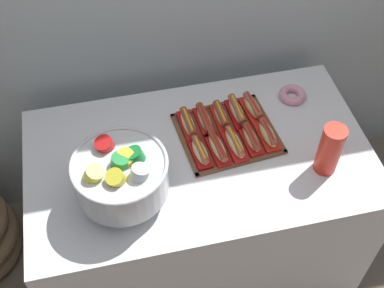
% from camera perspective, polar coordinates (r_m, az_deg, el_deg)
% --- Properties ---
extents(ground_plane, '(10.00, 10.00, 0.00)m').
position_cam_1_polar(ground_plane, '(2.79, 0.65, -11.57)').
color(ground_plane, '#7A6B5B').
extents(buffet_table, '(1.45, 0.83, 0.80)m').
position_cam_1_polar(buffet_table, '(2.43, 0.74, -6.84)').
color(buffet_table, silver).
rests_on(buffet_table, ground_plane).
extents(serving_tray, '(0.44, 0.40, 0.01)m').
position_cam_1_polar(serving_tray, '(2.19, 3.97, 1.16)').
color(serving_tray, brown).
rests_on(serving_tray, buffet_table).
extents(hot_dog_0, '(0.08, 0.16, 0.06)m').
position_cam_1_polar(hot_dog_0, '(2.08, 0.96, -0.90)').
color(hot_dog_0, '#B21414').
rests_on(hot_dog_0, serving_tray).
extents(hot_dog_1, '(0.08, 0.19, 0.06)m').
position_cam_1_polar(hot_dog_1, '(2.10, 2.89, -0.40)').
color(hot_dog_1, '#B21414').
rests_on(hot_dog_1, serving_tray).
extents(hot_dog_2, '(0.08, 0.19, 0.06)m').
position_cam_1_polar(hot_dog_2, '(2.12, 4.80, 0.08)').
color(hot_dog_2, red).
rests_on(hot_dog_2, serving_tray).
extents(hot_dog_3, '(0.07, 0.16, 0.06)m').
position_cam_1_polar(hot_dog_3, '(2.14, 6.66, 0.56)').
color(hot_dog_3, red).
rests_on(hot_dog_3, serving_tray).
extents(hot_dog_4, '(0.08, 0.17, 0.06)m').
position_cam_1_polar(hot_dog_4, '(2.17, 8.49, 1.07)').
color(hot_dog_4, red).
rests_on(hot_dog_4, serving_tray).
extents(hot_dog_5, '(0.07, 0.19, 0.06)m').
position_cam_1_polar(hot_dog_5, '(2.19, -0.44, 2.30)').
color(hot_dog_5, red).
rests_on(hot_dog_5, serving_tray).
extents(hot_dog_6, '(0.07, 0.18, 0.06)m').
position_cam_1_polar(hot_dog_6, '(2.20, 1.42, 2.75)').
color(hot_dog_6, red).
rests_on(hot_dog_6, serving_tray).
extents(hot_dog_7, '(0.06, 0.16, 0.06)m').
position_cam_1_polar(hot_dog_7, '(2.22, 3.25, 3.20)').
color(hot_dog_7, red).
rests_on(hot_dog_7, serving_tray).
extents(hot_dog_8, '(0.07, 0.19, 0.07)m').
position_cam_1_polar(hot_dog_8, '(2.24, 5.06, 3.68)').
color(hot_dog_8, '#B21414').
rests_on(hot_dog_8, serving_tray).
extents(hot_dog_9, '(0.09, 0.17, 0.06)m').
position_cam_1_polar(hot_dog_9, '(2.26, 6.82, 4.09)').
color(hot_dog_9, red).
rests_on(hot_dog_9, serving_tray).
extents(punch_bowl, '(0.36, 0.36, 0.27)m').
position_cam_1_polar(punch_bowl, '(1.88, -8.00, -3.47)').
color(punch_bowl, silver).
rests_on(punch_bowl, buffet_table).
extents(cup_stack, '(0.09, 0.09, 0.23)m').
position_cam_1_polar(cup_stack, '(2.06, 15.24, -0.63)').
color(cup_stack, red).
rests_on(cup_stack, buffet_table).
extents(donut, '(0.12, 0.12, 0.04)m').
position_cam_1_polar(donut, '(2.38, 11.23, 5.46)').
color(donut, pink).
rests_on(donut, buffet_table).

